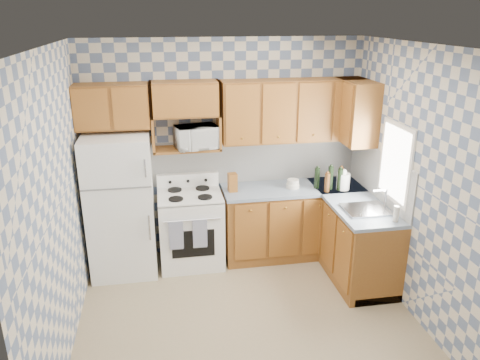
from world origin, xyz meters
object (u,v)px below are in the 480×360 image
at_px(refrigerator, 121,205).
at_px(stove_body, 191,229).
at_px(microwave, 196,137).
at_px(electric_kettle, 343,181).

bearing_deg(refrigerator, stove_body, 1.78).
relative_size(refrigerator, microwave, 3.47).
bearing_deg(stove_body, refrigerator, -178.22).
height_order(refrigerator, stove_body, refrigerator).
bearing_deg(electric_kettle, microwave, 170.87).
height_order(refrigerator, microwave, microwave).
bearing_deg(refrigerator, microwave, 8.78).
xyz_separation_m(refrigerator, microwave, (0.92, 0.14, 0.74)).
relative_size(stove_body, electric_kettle, 4.45).
relative_size(microwave, electric_kettle, 2.40).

